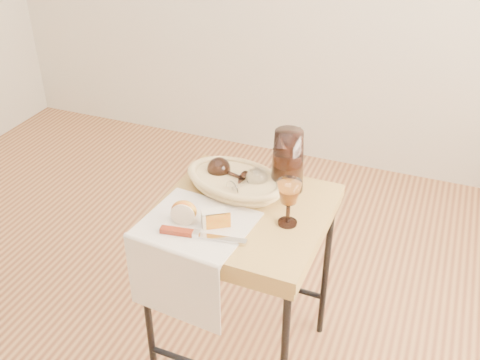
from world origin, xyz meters
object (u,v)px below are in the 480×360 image
at_px(goblet_lying_b, 246,183).
at_px(apple_half, 184,211).
at_px(side_table, 242,289).
at_px(tea_towel, 196,224).
at_px(goblet_lying_a, 229,173).
at_px(pitcher, 288,161).
at_px(table_knife, 199,234).
at_px(wine_goblet, 289,203).
at_px(bread_basket, 235,183).

xyz_separation_m(goblet_lying_b, apple_half, (-0.12, -0.21, -0.01)).
xyz_separation_m(side_table, goblet_lying_b, (-0.02, 0.08, 0.39)).
xyz_separation_m(tea_towel, goblet_lying_a, (0.01, 0.24, 0.05)).
height_order(goblet_lying_b, pitcher, pitcher).
relative_size(goblet_lying_b, table_knife, 0.47).
xyz_separation_m(tea_towel, goblet_lying_b, (0.08, 0.21, 0.05)).
height_order(tea_towel, goblet_lying_a, goblet_lying_a).
bearing_deg(pitcher, table_knife, -132.96).
bearing_deg(wine_goblet, goblet_lying_a, 151.82).
bearing_deg(tea_towel, pitcher, 62.41).
relative_size(apple_half, table_knife, 0.31).
height_order(bread_basket, pitcher, pitcher).
height_order(goblet_lying_b, wine_goblet, wine_goblet).
distance_m(tea_towel, apple_half, 0.06).
height_order(wine_goblet, table_knife, wine_goblet).
relative_size(tea_towel, table_knife, 1.25).
distance_m(goblet_lying_a, apple_half, 0.25).
distance_m(goblet_lying_a, wine_goblet, 0.28).
distance_m(side_table, tea_towel, 0.38).
xyz_separation_m(tea_towel, apple_half, (-0.04, -0.00, 0.04)).
bearing_deg(goblet_lying_a, pitcher, -146.46).
bearing_deg(pitcher, apple_half, -147.11).
height_order(goblet_lying_a, pitcher, pitcher).
height_order(bread_basket, goblet_lying_a, goblet_lying_a).
relative_size(goblet_lying_b, wine_goblet, 0.79).
xyz_separation_m(side_table, wine_goblet, (0.16, -0.02, 0.42)).
bearing_deg(tea_towel, bread_basket, 85.93).
bearing_deg(apple_half, goblet_lying_b, 45.03).
bearing_deg(goblet_lying_b, apple_half, 177.79).
bearing_deg(table_knife, goblet_lying_b, 71.19).
bearing_deg(side_table, goblet_lying_a, 129.19).
xyz_separation_m(pitcher, table_knife, (-0.16, -0.35, -0.09)).
bearing_deg(apple_half, bread_basket, 56.77).
height_order(goblet_lying_a, goblet_lying_b, goblet_lying_a).
height_order(goblet_lying_a, apple_half, goblet_lying_a).
height_order(tea_towel, table_knife, table_knife).
relative_size(wine_goblet, apple_half, 1.93).
xyz_separation_m(goblet_lying_a, wine_goblet, (0.25, -0.13, 0.02)).
height_order(tea_towel, goblet_lying_b, goblet_lying_b).
relative_size(side_table, pitcher, 2.68).
bearing_deg(goblet_lying_a, table_knife, 111.26).
relative_size(side_table, wine_goblet, 4.43).
bearing_deg(pitcher, wine_goblet, -90.77).
relative_size(pitcher, table_knife, 0.99).
relative_size(side_table, goblet_lying_a, 5.24).
xyz_separation_m(tea_towel, wine_goblet, (0.26, 0.11, 0.07)).
bearing_deg(tea_towel, table_knife, -51.06).
xyz_separation_m(goblet_lying_a, goblet_lying_b, (0.07, -0.03, -0.00)).
bearing_deg(apple_half, table_knife, -50.98).
relative_size(pitcher, apple_half, 3.19).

